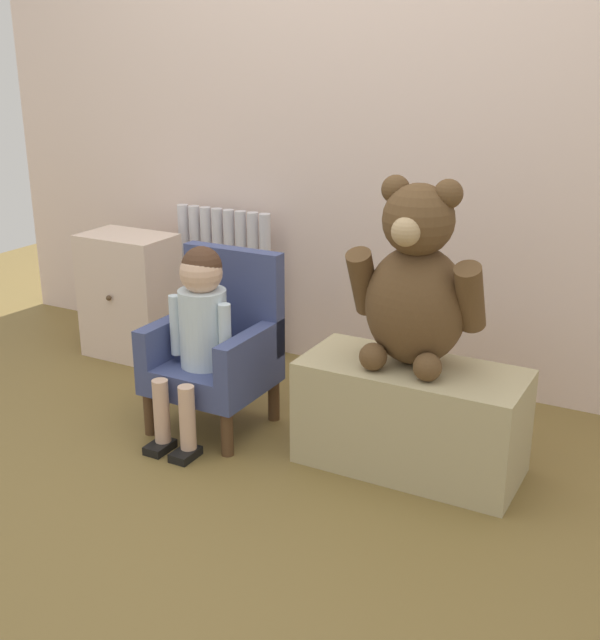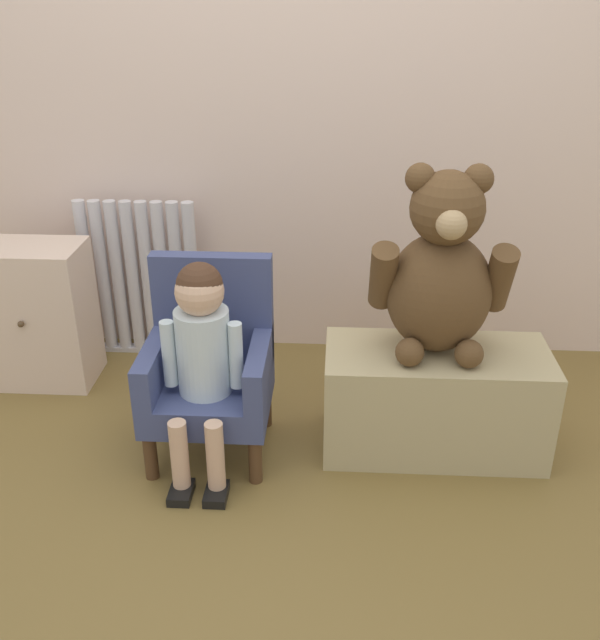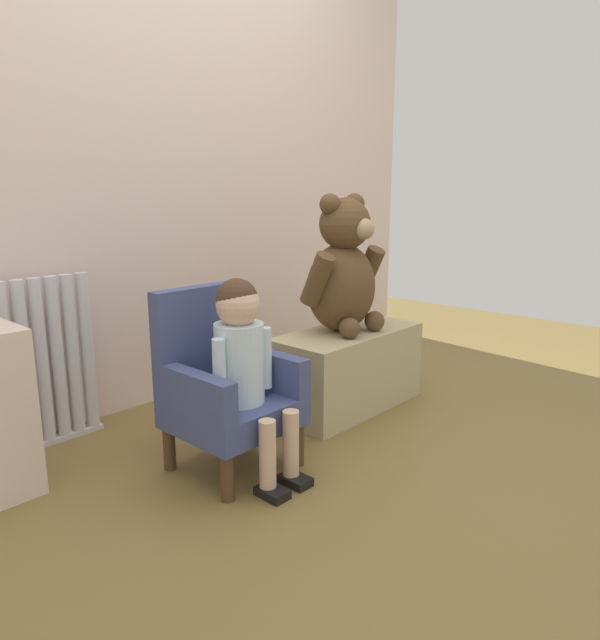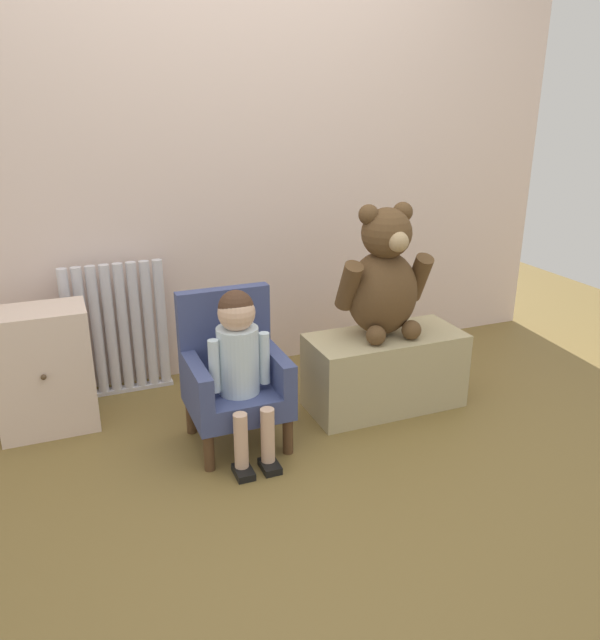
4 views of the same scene
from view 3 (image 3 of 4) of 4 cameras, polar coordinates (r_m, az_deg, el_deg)
ground_plane at (r=2.08m, az=5.26°, el=-15.34°), size 6.00×6.00×0.00m
back_wall at (r=2.72m, az=-15.21°, el=17.07°), size 3.80×0.05×2.40m
radiator at (r=2.40m, az=-25.07°, el=-4.16°), size 0.50×0.05×0.66m
child_armchair at (r=2.06m, az=-7.60°, el=-6.51°), size 0.40×0.38×0.65m
child_figure at (r=1.94m, az=-5.68°, el=-3.16°), size 0.25×0.35×0.69m
low_bench at (r=2.63m, az=4.78°, el=-4.91°), size 0.73×0.33×0.36m
large_teddy_bear at (r=2.53m, az=4.32°, el=4.82°), size 0.44×0.31×0.61m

